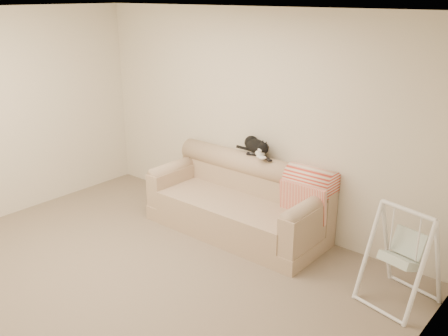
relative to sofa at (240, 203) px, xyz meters
name	(u,v)px	position (x,y,z in m)	size (l,w,h in m)	color
ground_plane	(134,282)	(-0.08, -1.62, -0.35)	(5.00, 5.00, 0.00)	#73624F
room_shell	(123,135)	(-0.08, -1.62, 1.18)	(5.04, 4.04, 2.60)	beige
sofa	(240,203)	(0.00, 0.00, 0.00)	(2.20, 0.93, 0.90)	tan
remote_a	(254,154)	(0.02, 0.24, 0.56)	(0.19, 0.10, 0.03)	black
remote_b	(267,159)	(0.24, 0.21, 0.56)	(0.17, 0.13, 0.02)	black
tuxedo_cat	(256,146)	(0.04, 0.26, 0.65)	(0.57, 0.38, 0.23)	black
throw_blanket	(310,184)	(0.81, 0.23, 0.37)	(0.57, 0.38, 0.58)	red
baby_swing	(403,256)	(2.07, -0.22, 0.12)	(0.69, 0.73, 0.96)	white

